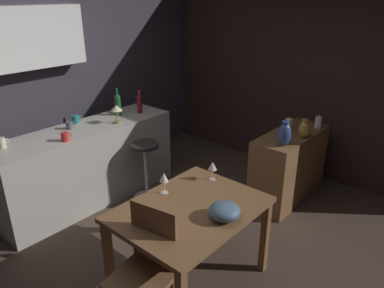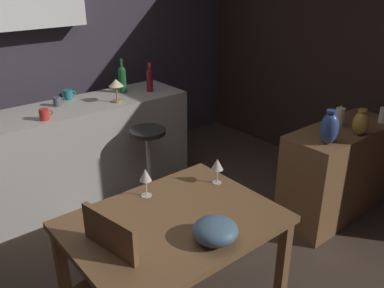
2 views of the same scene
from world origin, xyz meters
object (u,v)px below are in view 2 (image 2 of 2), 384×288
(wine_bottle_ruby, at_px, (150,79))
(pillar_candle_short, at_px, (340,117))
(vase_brass, at_px, (361,123))
(cup_red, at_px, (44,114))
(cup_teal, at_px, (68,95))
(wine_glass_left, at_px, (217,165))
(sideboard_cabinet, at_px, (337,172))
(dining_table, at_px, (174,233))
(counter_lamp, at_px, (116,85))
(wine_glass_right, at_px, (145,176))
(cup_slate, at_px, (57,101))
(wine_bottle_green, at_px, (122,78))
(fruit_bowl, at_px, (215,231))
(bar_stool, at_px, (149,164))
(vase_ceramic_blue, at_px, (329,128))
(pillar_candle_tall, at_px, (384,115))

(wine_bottle_ruby, distance_m, pillar_candle_short, 1.81)
(vase_brass, bearing_deg, cup_red, 137.75)
(cup_teal, bearing_deg, vase_brass, -54.79)
(cup_teal, bearing_deg, wine_glass_left, -84.25)
(wine_glass_left, bearing_deg, pillar_candle_short, -1.59)
(sideboard_cabinet, relative_size, wine_bottle_ruby, 3.87)
(dining_table, relative_size, sideboard_cabinet, 1.06)
(wine_glass_left, xyz_separation_m, cup_red, (-0.57, 1.45, 0.08))
(dining_table, distance_m, counter_lamp, 1.79)
(sideboard_cabinet, distance_m, cup_red, 2.51)
(wine_glass_left, bearing_deg, wine_glass_right, 160.70)
(cup_slate, relative_size, pillar_candle_short, 0.58)
(wine_bottle_green, bearing_deg, vase_brass, -63.65)
(cup_teal, height_order, pillar_candle_short, pillar_candle_short)
(wine_bottle_green, height_order, cup_red, wine_bottle_green)
(counter_lamp, bearing_deg, fruit_bowl, -105.72)
(bar_stool, xyz_separation_m, vase_ceramic_blue, (0.75, -1.31, 0.56))
(sideboard_cabinet, height_order, fruit_bowl, fruit_bowl)
(wine_glass_left, relative_size, wine_bottle_ruby, 0.61)
(wine_bottle_ruby, relative_size, pillar_candle_short, 1.56)
(wine_glass_right, xyz_separation_m, vase_ceramic_blue, (1.40, -0.35, 0.07))
(wine_bottle_ruby, xyz_separation_m, counter_lamp, (-0.43, -0.10, 0.03))
(wine_bottle_ruby, bearing_deg, bar_stool, -127.12)
(bar_stool, relative_size, cup_slate, 6.83)
(vase_ceramic_blue, bearing_deg, vase_brass, -9.45)
(dining_table, distance_m, wine_bottle_green, 2.07)
(wine_glass_left, distance_m, pillar_candle_tall, 1.73)
(wine_bottle_ruby, bearing_deg, cup_red, -173.14)
(cup_teal, xyz_separation_m, cup_red, (-0.38, -0.41, 0.00))
(wine_glass_left, height_order, vase_ceramic_blue, vase_ceramic_blue)
(pillar_candle_short, distance_m, vase_ceramic_blue, 0.43)
(wine_bottle_ruby, bearing_deg, sideboard_cabinet, -64.81)
(fruit_bowl, distance_m, wine_bottle_ruby, 2.26)
(wine_glass_right, bearing_deg, cup_red, 95.34)
(sideboard_cabinet, bearing_deg, cup_slate, 132.67)
(wine_bottle_ruby, relative_size, cup_teal, 2.37)
(vase_ceramic_blue, bearing_deg, pillar_candle_tall, -3.06)
(wine_bottle_green, height_order, cup_slate, wine_bottle_green)
(wine_glass_right, distance_m, counter_lamp, 1.46)
(cup_red, xyz_separation_m, pillar_candle_short, (1.91, -1.48, -0.05))
(fruit_bowl, xyz_separation_m, cup_red, (-0.15, 1.89, 0.15))
(sideboard_cabinet, relative_size, pillar_candle_tall, 6.94)
(cup_slate, bearing_deg, counter_lamp, -27.42)
(fruit_bowl, bearing_deg, bar_stool, 68.38)
(vase_ceramic_blue, bearing_deg, wine_bottle_green, 108.21)
(pillar_candle_short, bearing_deg, wine_bottle_green, 120.22)
(cup_teal, distance_m, vase_ceramic_blue, 2.34)
(sideboard_cabinet, relative_size, wine_bottle_green, 3.34)
(vase_brass, bearing_deg, bar_stool, 128.81)
(wine_glass_right, distance_m, pillar_candle_tall, 2.19)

